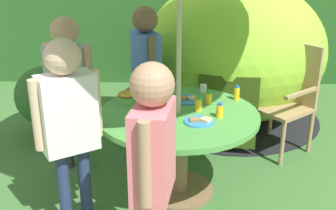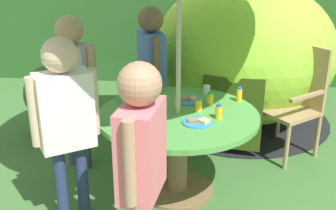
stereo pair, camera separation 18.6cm
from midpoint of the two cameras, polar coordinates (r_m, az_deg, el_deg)
name	(u,v)px [view 1 (the left image)]	position (r m, az deg, el deg)	size (l,w,h in m)	color
ground_plane	(177,192)	(3.52, -0.29, -11.78)	(10.00, 10.00, 0.02)	#3D6B33
hedge_backdrop	(179,17)	(6.20, 0.64, 11.94)	(9.00, 0.70, 1.79)	#285623
garden_table	(178,132)	(3.25, -0.31, -3.69)	(1.24, 1.24, 0.70)	brown
wooden_chair	(286,93)	(4.12, 14.56, 1.63)	(0.69, 0.70, 1.04)	tan
dome_tent	(233,51)	(4.72, 7.75, 7.27)	(2.31, 2.31, 1.57)	#8CC633
potted_plant	(45,99)	(4.44, -17.60, 0.83)	(0.60, 0.60, 0.76)	brown
child_in_blue_shirt	(146,61)	(3.92, -4.45, 6.05)	(0.31, 0.44, 1.38)	#3F3F47
child_in_grey_shirt	(68,76)	(3.60, -14.89, 3.83)	(0.43, 0.31, 1.37)	#3F3F47
child_in_white_shirt	(67,113)	(2.81, -15.42, -1.14)	(0.41, 0.36, 1.37)	navy
child_in_pink_shirt	(152,151)	(2.25, -4.53, -6.36)	(0.24, 0.46, 1.36)	brown
snack_bowl	(127,97)	(3.42, -7.18, 1.11)	(0.18, 0.18, 0.09)	#66B259
plate_near_left	(199,121)	(3.02, 2.48, -2.22)	(0.22, 0.22, 0.03)	#338CD8
plate_mid_left	(152,108)	(3.24, -3.87, -0.47)	(0.19, 0.19, 0.03)	white
plate_back_edge	(188,99)	(3.43, 1.14, 0.75)	(0.23, 0.23, 0.03)	#338CD8
juice_bottle_near_right	(208,98)	(3.36, 3.93, 0.99)	(0.05, 0.05, 0.11)	yellow
juice_bottle_far_left	(198,104)	(3.21, 2.45, 0.12)	(0.06, 0.06, 0.11)	yellow
juice_bottle_far_right	(236,93)	(3.46, 7.77, 1.59)	(0.05, 0.05, 0.12)	yellow
juice_bottle_center_front	(176,102)	(3.26, -0.49, 0.46)	(0.05, 0.05, 0.11)	yellow
juice_bottle_center_back	(219,111)	(3.10, 5.28, -0.79)	(0.05, 0.05, 0.11)	yellow
cup_near	(203,88)	(3.62, 3.30, 2.27)	(0.06, 0.06, 0.07)	white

